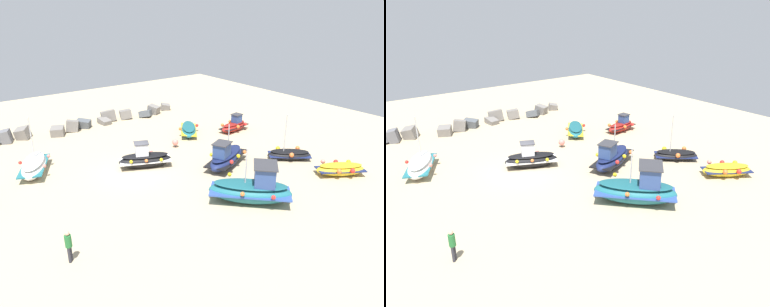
# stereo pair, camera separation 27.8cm
# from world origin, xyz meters

# --- Properties ---
(ground_plane) EXTENTS (54.40, 54.40, 0.00)m
(ground_plane) POSITION_xyz_m (0.00, 0.00, 0.00)
(ground_plane) COLOR tan
(fishing_boat_0) EXTENTS (5.07, 5.13, 3.54)m
(fishing_boat_0) POSITION_xyz_m (3.43, -8.02, 0.83)
(fishing_boat_0) COLOR #1E6670
(fishing_boat_0) RESTS_ON ground_plane
(fishing_boat_1) EXTENTS (4.05, 2.76, 1.92)m
(fishing_boat_1) POSITION_xyz_m (0.88, 0.30, 0.63)
(fishing_boat_1) COLOR black
(fishing_boat_1) RESTS_ON ground_plane
(fishing_boat_2) EXTENTS (3.22, 4.46, 3.95)m
(fishing_boat_2) POSITION_xyz_m (-5.90, 4.18, 0.54)
(fishing_boat_2) COLOR white
(fishing_boat_2) RESTS_ON ground_plane
(fishing_boat_3) EXTENTS (3.32, 3.86, 0.93)m
(fishing_boat_3) POSITION_xyz_m (7.77, 4.17, 0.44)
(fishing_boat_3) COLOR #1E6670
(fishing_boat_3) RESTS_ON ground_plane
(fishing_boat_4) EXTENTS (3.32, 1.79, 1.59)m
(fishing_boat_4) POSITION_xyz_m (11.71, 2.34, 0.51)
(fishing_boat_4) COLOR maroon
(fishing_boat_4) RESTS_ON ground_plane
(fishing_boat_5) EXTENTS (3.32, 3.03, 3.58)m
(fishing_boat_5) POSITION_xyz_m (10.46, -5.18, 0.39)
(fishing_boat_5) COLOR black
(fishing_boat_5) RESTS_ON ground_plane
(fishing_boat_6) EXTENTS (3.59, 2.93, 0.92)m
(fishing_boat_6) POSITION_xyz_m (11.06, -9.16, 0.45)
(fishing_boat_6) COLOR gold
(fishing_boat_6) RESTS_ON ground_plane
(fishing_boat_8) EXTENTS (4.83, 3.41, 3.14)m
(fishing_boat_8) POSITION_xyz_m (5.72, -3.16, 0.69)
(fishing_boat_8) COLOR navy
(fishing_boat_8) RESTS_ON ground_plane
(person_walking) EXTENTS (0.32, 0.32, 1.67)m
(person_walking) POSITION_xyz_m (-7.42, -6.91, 0.96)
(person_walking) COLOR #2D2D38
(person_walking) RESTS_ON ground_plane
(breakwater_rocks) EXTENTS (22.23, 2.76, 1.41)m
(breakwater_rocks) POSITION_xyz_m (-0.56, 11.79, 0.43)
(breakwater_rocks) COLOR slate
(breakwater_rocks) RESTS_ON ground_plane
(mooring_buoy_0) EXTENTS (0.54, 0.54, 0.72)m
(mooring_buoy_0) POSITION_xyz_m (4.89, 2.19, 0.45)
(mooring_buoy_0) COLOR #3F3F42
(mooring_buoy_0) RESTS_ON ground_plane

